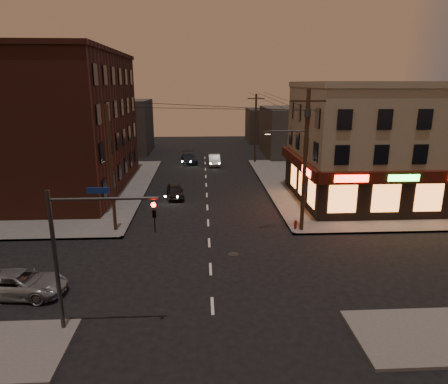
{
  "coord_description": "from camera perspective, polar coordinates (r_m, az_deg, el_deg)",
  "views": [
    {
      "loc": [
        -0.39,
        -21.33,
        10.53
      ],
      "look_at": [
        1.09,
        5.37,
        3.2
      ],
      "focal_mm": 32.0,
      "sensor_mm": 36.0,
      "label": 1
    }
  ],
  "objects": [
    {
      "name": "bg_building_nw",
      "position": [
        64.91,
        -14.55,
        9.07
      ],
      "size": [
        9.0,
        10.0,
        8.0
      ],
      "primitive_type": "cube",
      "color": "#3F3D3A",
      "rests_on": "ground"
    },
    {
      "name": "sedan_mid",
      "position": [
        52.8,
        -1.37,
        4.6
      ],
      "size": [
        1.51,
        4.31,
        1.42
      ],
      "primitive_type": "imported",
      "rotation": [
        0.0,
        0.0,
        0.0
      ],
      "color": "slate",
      "rests_on": "ground"
    },
    {
      "name": "bg_building_ne_a",
      "position": [
        61.46,
        10.5,
        8.5
      ],
      "size": [
        10.0,
        12.0,
        7.0
      ],
      "primitive_type": "cube",
      "color": "#3F3D3A",
      "rests_on": "ground"
    },
    {
      "name": "sedan_far",
      "position": [
        54.47,
        -5.0,
        4.85
      ],
      "size": [
        2.5,
        4.89,
        1.36
      ],
      "primitive_type": "imported",
      "rotation": [
        0.0,
        0.0,
        0.13
      ],
      "color": "#171F2F",
      "rests_on": "ground"
    },
    {
      "name": "utility_pole_far",
      "position": [
        54.14,
        4.53,
        9.04
      ],
      "size": [
        0.26,
        0.26,
        9.0
      ],
      "primitive_type": "cylinder",
      "color": "#382619",
      "rests_on": "sidewalk_ne"
    },
    {
      "name": "bg_building_ne_b",
      "position": [
        74.75,
        6.47,
        9.45
      ],
      "size": [
        8.0,
        8.0,
        6.0
      ],
      "primitive_type": "cube",
      "color": "#3F3D3A",
      "rests_on": "ground"
    },
    {
      "name": "ground",
      "position": [
        23.79,
        -1.94,
        -10.95
      ],
      "size": [
        120.0,
        120.0,
        0.0
      ],
      "primitive_type": "plane",
      "color": "black",
      "rests_on": "ground"
    },
    {
      "name": "utility_pole_main",
      "position": [
        28.44,
        11.33,
        5.37
      ],
      "size": [
        4.2,
        0.44,
        10.0
      ],
      "color": "#382619",
      "rests_on": "sidewalk_ne"
    },
    {
      "name": "sidewalk_nw",
      "position": [
        45.23,
        -25.98,
        0.38
      ],
      "size": [
        24.0,
        28.0,
        0.15
      ],
      "primitive_type": "cube",
      "color": "#514F4C",
      "rests_on": "ground"
    },
    {
      "name": "sedan_near",
      "position": [
        37.95,
        -7.01,
        0.12
      ],
      "size": [
        1.99,
        3.99,
        1.3
      ],
      "primitive_type": "imported",
      "rotation": [
        0.0,
        0.0,
        0.12
      ],
      "color": "black",
      "rests_on": "ground"
    },
    {
      "name": "sidewalk_ne",
      "position": [
        45.55,
        20.74,
        1.04
      ],
      "size": [
        24.0,
        28.0,
        0.15
      ],
      "primitive_type": "cube",
      "color": "#514F4C",
      "rests_on": "ground"
    },
    {
      "name": "traffic_signal",
      "position": [
        17.74,
        -20.04,
        -6.71
      ],
      "size": [
        4.49,
        0.32,
        6.47
      ],
      "color": "#333538",
      "rests_on": "ground"
    },
    {
      "name": "pizza_building",
      "position": [
        38.75,
        21.92,
        6.54
      ],
      "size": [
        15.85,
        12.85,
        10.5
      ],
      "color": "tan",
      "rests_on": "sidewalk_ne"
    },
    {
      "name": "utility_pole_west",
      "position": [
        29.16,
        -15.83,
        3.11
      ],
      "size": [
        0.24,
        0.24,
        9.0
      ],
      "primitive_type": "cylinder",
      "color": "#382619",
      "rests_on": "sidewalk_nw"
    },
    {
      "name": "fire_hydrant",
      "position": [
        29.89,
        10.18,
        -4.5
      ],
      "size": [
        0.31,
        0.31,
        0.67
      ],
      "rotation": [
        0.0,
        0.0,
        -0.37
      ],
      "color": "maroon",
      "rests_on": "sidewalk_ne"
    },
    {
      "name": "brick_apartment",
      "position": [
        42.91,
        -22.65,
        8.98
      ],
      "size": [
        12.0,
        20.0,
        13.0
      ],
      "primitive_type": "cube",
      "color": "#4C2218",
      "rests_on": "sidewalk_nw"
    },
    {
      "name": "suv_cross",
      "position": [
        23.32,
        -27.12,
        -11.57
      ],
      "size": [
        4.83,
        2.59,
        1.29
      ],
      "primitive_type": "imported",
      "rotation": [
        0.0,
        0.0,
        1.47
      ],
      "color": "gray",
      "rests_on": "ground"
    }
  ]
}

